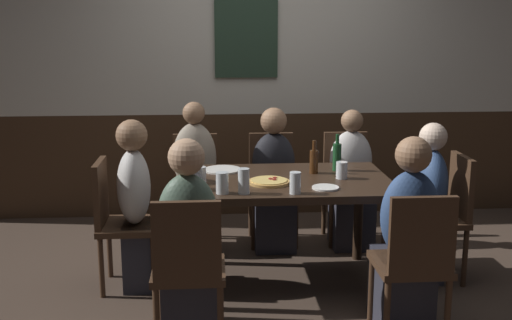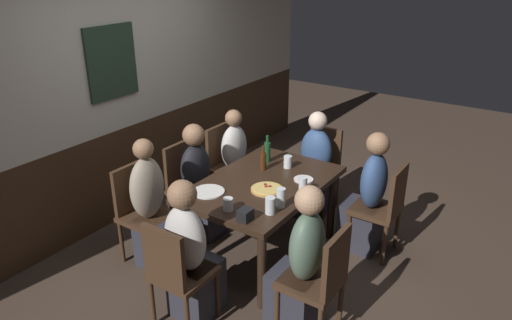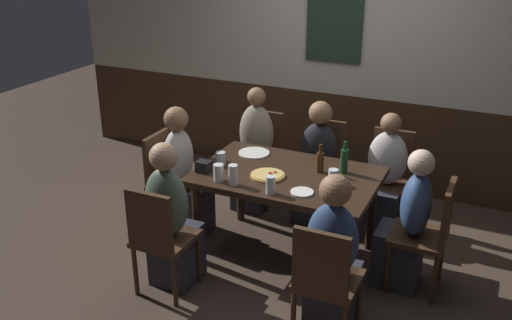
{
  "view_description": "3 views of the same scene",
  "coord_description": "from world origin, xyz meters",
  "px_view_note": "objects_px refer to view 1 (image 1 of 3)",
  "views": [
    {
      "loc": [
        -0.48,
        -4.1,
        1.78
      ],
      "look_at": [
        -0.2,
        -0.08,
        0.89
      ],
      "focal_mm": 44.25,
      "sensor_mm": 36.0,
      "label": 1
    },
    {
      "loc": [
        -3.12,
        -2.02,
        2.54
      ],
      "look_at": [
        0.05,
        0.1,
        0.91
      ],
      "focal_mm": 33.48,
      "sensor_mm": 36.0,
      "label": 2
    },
    {
      "loc": [
        1.51,
        -3.81,
        2.58
      ],
      "look_at": [
        -0.25,
        -0.05,
        0.83
      ],
      "focal_mm": 39.98,
      "sensor_mm": 36.0,
      "label": 3
    }
  ],
  "objects_px": {
    "person_left_near": "(189,254)",
    "person_head_west": "(142,217)",
    "person_right_far": "(351,190)",
    "person_right_near": "(406,249)",
    "condiment_caddy": "(192,183)",
    "pizza": "(269,182)",
    "beer_glass_half": "(200,175)",
    "pint_glass_stout": "(244,183)",
    "dining_table": "(284,191)",
    "chair_mid_far": "(272,181)",
    "beer_bottle_green": "(337,156)",
    "chair_right_far": "(347,180)",
    "beer_glass_tall": "(295,184)",
    "chair_left_far": "(196,183)",
    "person_left_far": "(195,188)",
    "beer_bottle_brown": "(314,161)",
    "plate_white_large": "(222,170)",
    "tumbler_short": "(342,171)",
    "plate_white_small": "(325,188)",
    "highball_clear": "(222,184)",
    "chair_left_near": "(188,264)",
    "person_head_east": "(422,215)",
    "chair_right_near": "(415,258)",
    "chair_head_west": "(118,217)",
    "chair_head_east": "(445,210)",
    "person_mid_far": "(274,189)"
  },
  "relations": [
    {
      "from": "dining_table",
      "to": "person_left_far",
      "type": "xyz_separation_m",
      "value": [
        -0.62,
        0.72,
        -0.16
      ]
    },
    {
      "from": "dining_table",
      "to": "plate_white_large",
      "type": "distance_m",
      "value": 0.5
    },
    {
      "from": "person_right_near",
      "to": "chair_right_far",
      "type": "bearing_deg",
      "value": 90.0
    },
    {
      "from": "chair_left_far",
      "to": "tumbler_short",
      "type": "height_order",
      "value": "chair_left_far"
    },
    {
      "from": "dining_table",
      "to": "person_right_near",
      "type": "distance_m",
      "value": 0.97
    },
    {
      "from": "beer_glass_half",
      "to": "tumbler_short",
      "type": "xyz_separation_m",
      "value": [
        0.95,
        0.03,
        0.0
      ]
    },
    {
      "from": "chair_right_near",
      "to": "person_left_far",
      "type": "distance_m",
      "value": 2.03
    },
    {
      "from": "chair_left_near",
      "to": "chair_right_near",
      "type": "bearing_deg",
      "value": 0.0
    },
    {
      "from": "person_head_east",
      "to": "chair_head_east",
      "type": "bearing_deg",
      "value": 0.0
    },
    {
      "from": "chair_left_far",
      "to": "person_left_far",
      "type": "relative_size",
      "value": 0.75
    },
    {
      "from": "person_head_east",
      "to": "person_mid_far",
      "type": "bearing_deg",
      "value": 143.08
    },
    {
      "from": "chair_right_far",
      "to": "person_right_far",
      "type": "xyz_separation_m",
      "value": [
        0.0,
        -0.16,
        -0.04
      ]
    },
    {
      "from": "beer_bottle_green",
      "to": "person_head_east",
      "type": "bearing_deg",
      "value": -20.45
    },
    {
      "from": "tumbler_short",
      "to": "beer_bottle_brown",
      "type": "xyz_separation_m",
      "value": [
        -0.16,
        0.17,
        0.04
      ]
    },
    {
      "from": "plate_white_large",
      "to": "chair_right_near",
      "type": "bearing_deg",
      "value": -48.01
    },
    {
      "from": "chair_left_near",
      "to": "chair_mid_far",
      "type": "relative_size",
      "value": 1.0
    },
    {
      "from": "pint_glass_stout",
      "to": "person_right_near",
      "type": "bearing_deg",
      "value": -21.76
    },
    {
      "from": "person_head_west",
      "to": "beer_bottle_brown",
      "type": "distance_m",
      "value": 1.24
    },
    {
      "from": "chair_mid_far",
      "to": "pint_glass_stout",
      "type": "relative_size",
      "value": 5.55
    },
    {
      "from": "person_left_near",
      "to": "pint_glass_stout",
      "type": "xyz_separation_m",
      "value": [
        0.33,
        0.37,
        0.31
      ]
    },
    {
      "from": "chair_head_east",
      "to": "person_right_far",
      "type": "bearing_deg",
      "value": 124.82
    },
    {
      "from": "dining_table",
      "to": "pizza",
      "type": "bearing_deg",
      "value": -135.32
    },
    {
      "from": "person_right_far",
      "to": "plate_white_small",
      "type": "xyz_separation_m",
      "value": [
        -0.39,
        -0.99,
        0.29
      ]
    },
    {
      "from": "person_left_near",
      "to": "person_head_west",
      "type": "relative_size",
      "value": 1.01
    },
    {
      "from": "chair_mid_far",
      "to": "chair_head_west",
      "type": "bearing_deg",
      "value": -141.8
    },
    {
      "from": "person_head_east",
      "to": "beer_bottle_green",
      "type": "distance_m",
      "value": 0.71
    },
    {
      "from": "chair_mid_far",
      "to": "person_left_near",
      "type": "xyz_separation_m",
      "value": [
        -0.62,
        -1.61,
        -0.0
      ]
    },
    {
      "from": "chair_head_west",
      "to": "tumbler_short",
      "type": "distance_m",
      "value": 1.54
    },
    {
      "from": "person_left_far",
      "to": "beer_glass_half",
      "type": "height_order",
      "value": "person_left_far"
    },
    {
      "from": "tumbler_short",
      "to": "condiment_caddy",
      "type": "relative_size",
      "value": 1.05
    },
    {
      "from": "chair_mid_far",
      "to": "beer_bottle_green",
      "type": "bearing_deg",
      "value": -59.57
    },
    {
      "from": "person_head_east",
      "to": "pint_glass_stout",
      "type": "distance_m",
      "value": 1.35
    },
    {
      "from": "chair_head_east",
      "to": "person_right_near",
      "type": "bearing_deg",
      "value": -124.72
    },
    {
      "from": "person_right_far",
      "to": "highball_clear",
      "type": "bearing_deg",
      "value": -134.64
    },
    {
      "from": "person_head_east",
      "to": "tumbler_short",
      "type": "height_order",
      "value": "person_head_east"
    },
    {
      "from": "person_left_far",
      "to": "pint_glass_stout",
      "type": "height_order",
      "value": "person_left_far"
    },
    {
      "from": "condiment_caddy",
      "to": "dining_table",
      "type": "bearing_deg",
      "value": 21.68
    },
    {
      "from": "chair_right_far",
      "to": "highball_clear",
      "type": "height_order",
      "value": "chair_right_far"
    },
    {
      "from": "chair_right_near",
      "to": "chair_head_west",
      "type": "bearing_deg",
      "value": 153.15
    },
    {
      "from": "person_head_west",
      "to": "condiment_caddy",
      "type": "relative_size",
      "value": 10.49
    },
    {
      "from": "chair_left_near",
      "to": "highball_clear",
      "type": "height_order",
      "value": "chair_left_near"
    },
    {
      "from": "pizza",
      "to": "beer_glass_half",
      "type": "xyz_separation_m",
      "value": [
        -0.45,
        0.07,
        0.04
      ]
    },
    {
      "from": "beer_bottle_brown",
      "to": "highball_clear",
      "type": "bearing_deg",
      "value": -143.12
    },
    {
      "from": "chair_head_west",
      "to": "plate_white_large",
      "type": "relative_size",
      "value": 3.3
    },
    {
      "from": "chair_right_far",
      "to": "beer_glass_tall",
      "type": "bearing_deg",
      "value": -115.49
    },
    {
      "from": "chair_mid_far",
      "to": "beer_bottle_brown",
      "type": "bearing_deg",
      "value": -73.44
    },
    {
      "from": "highball_clear",
      "to": "pint_glass_stout",
      "type": "bearing_deg",
      "value": -6.26
    },
    {
      "from": "person_right_far",
      "to": "pizza",
      "type": "xyz_separation_m",
      "value": [
        -0.74,
        -0.84,
        0.29
      ]
    },
    {
      "from": "chair_head_east",
      "to": "chair_mid_far",
      "type": "height_order",
      "value": "same"
    },
    {
      "from": "person_right_far",
      "to": "person_right_near",
      "type": "bearing_deg",
      "value": -90.0
    }
  ]
}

